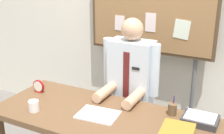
% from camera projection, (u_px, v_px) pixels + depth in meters
% --- Properties ---
extents(back_wall, '(6.40, 0.08, 2.70)m').
position_uv_depth(back_wall, '(157.00, 15.00, 3.18)').
color(back_wall, silver).
rests_on(back_wall, ground_plane).
extents(desk, '(1.78, 0.75, 0.74)m').
position_uv_depth(desk, '(102.00, 125.00, 2.40)').
color(desk, brown).
rests_on(desk, ground_plane).
extents(person, '(0.55, 0.56, 1.42)m').
position_uv_depth(person, '(130.00, 98.00, 2.85)').
color(person, '#2D2D33').
rests_on(person, ground_plane).
extents(bulletin_board, '(1.32, 0.09, 2.02)m').
position_uv_depth(bulletin_board, '(151.00, 6.00, 2.97)').
color(bulletin_board, '#4C3823').
rests_on(bulletin_board, ground_plane).
extents(open_notebook, '(0.34, 0.26, 0.01)m').
position_uv_depth(open_notebook, '(98.00, 115.00, 2.36)').
color(open_notebook, white).
rests_on(open_notebook, desk).
extents(desk_clock, '(0.12, 0.04, 0.12)m').
position_uv_depth(desk_clock, '(39.00, 87.00, 2.77)').
color(desk_clock, maroon).
rests_on(desk_clock, desk).
extents(coffee_mug, '(0.09, 0.09, 0.09)m').
position_uv_depth(coffee_mug, '(34.00, 106.00, 2.42)').
color(coffee_mug, white).
rests_on(coffee_mug, desk).
extents(pen_holder, '(0.07, 0.07, 0.16)m').
position_uv_depth(pen_holder, '(172.00, 109.00, 2.36)').
color(pen_holder, brown).
rests_on(pen_holder, desk).
extents(paper_tray, '(0.26, 0.20, 0.06)m').
position_uv_depth(paper_tray, '(200.00, 119.00, 2.25)').
color(paper_tray, '#333338').
rests_on(paper_tray, desk).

